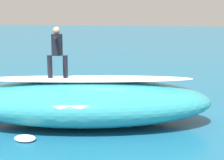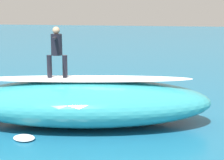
% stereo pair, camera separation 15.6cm
% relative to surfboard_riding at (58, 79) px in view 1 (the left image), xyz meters
% --- Properties ---
extents(ground_plane, '(120.00, 120.00, 0.00)m').
position_rel_surfboard_riding_xyz_m(ground_plane, '(-0.95, -1.71, -1.52)').
color(ground_plane, '#196084').
extents(wave_crest, '(8.70, 4.62, 1.49)m').
position_rel_surfboard_riding_xyz_m(wave_crest, '(-0.88, -0.16, -0.77)').
color(wave_crest, teal).
rests_on(wave_crest, ground_plane).
extents(wave_foam_lip, '(7.11, 2.36, 0.08)m').
position_rel_surfboard_riding_xyz_m(wave_foam_lip, '(-0.88, -0.16, 0.01)').
color(wave_foam_lip, white).
rests_on(wave_foam_lip, wave_crest).
extents(surfboard_riding, '(2.08, 0.87, 0.06)m').
position_rel_surfboard_riding_xyz_m(surfboard_riding, '(0.00, 0.00, 0.00)').
color(surfboard_riding, '#E0563D').
rests_on(surfboard_riding, wave_crest).
extents(surfer_riding, '(0.65, 1.56, 1.66)m').
position_rel_surfboard_riding_xyz_m(surfer_riding, '(-0.00, 0.00, 1.00)').
color(surfer_riding, black).
rests_on(surfer_riding, surfboard_riding).
extents(surfboard_paddling, '(2.44, 0.85, 0.06)m').
position_rel_surfboard_riding_xyz_m(surfboard_paddling, '(-3.00, -3.22, -1.49)').
color(surfboard_paddling, '#33B2D1').
rests_on(surfboard_paddling, ground_plane).
extents(surfer_paddling, '(1.78, 0.50, 0.32)m').
position_rel_surfboard_riding_xyz_m(surfer_paddling, '(-3.13, -3.24, -1.32)').
color(surfer_paddling, black).
rests_on(surfer_paddling, surfboard_paddling).
extents(foam_patch_near, '(1.12, 1.10, 0.08)m').
position_rel_surfboard_riding_xyz_m(foam_patch_near, '(-3.31, -3.85, -1.48)').
color(foam_patch_near, white).
rests_on(foam_patch_near, ground_plane).
extents(foam_patch_mid, '(1.21, 1.10, 0.18)m').
position_rel_surfboard_riding_xyz_m(foam_patch_mid, '(1.36, -3.03, -1.43)').
color(foam_patch_mid, white).
rests_on(foam_patch_mid, ground_plane).
extents(foam_patch_far, '(0.84, 0.77, 0.11)m').
position_rel_surfboard_riding_xyz_m(foam_patch_far, '(0.51, 1.63, -1.46)').
color(foam_patch_far, white).
rests_on(foam_patch_far, ground_plane).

